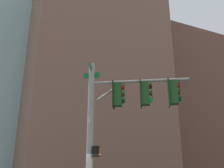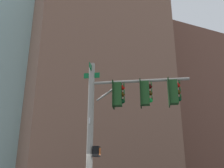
% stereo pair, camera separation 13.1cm
% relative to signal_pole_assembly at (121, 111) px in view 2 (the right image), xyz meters
% --- Properties ---
extents(signal_pole_assembly, '(3.86, 2.67, 6.40)m').
position_rel_signal_pole_assembly_xyz_m(signal_pole_assembly, '(0.00, 0.00, 0.00)').
color(signal_pole_assembly, '#9E998C').
rests_on(signal_pole_assembly, ground_plane).
extents(building_brick_nearside, '(19.45, 20.95, 36.87)m').
position_rel_signal_pole_assembly_xyz_m(building_brick_nearside, '(-8.37, -29.39, 14.23)').
color(building_brick_nearside, '#845B47').
rests_on(building_brick_nearside, ground_plane).
extents(building_brick_midblock, '(18.68, 17.97, 29.79)m').
position_rel_signal_pole_assembly_xyz_m(building_brick_midblock, '(-31.21, -34.01, 10.69)').
color(building_brick_midblock, brown).
rests_on(building_brick_midblock, ground_plane).
extents(building_glass_tower, '(27.13, 31.93, 64.21)m').
position_rel_signal_pole_assembly_xyz_m(building_glass_tower, '(-2.66, -49.97, 27.90)').
color(building_glass_tower, '#9EC6C1').
rests_on(building_glass_tower, ground_plane).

